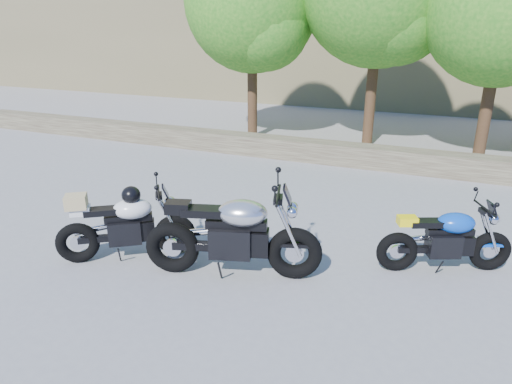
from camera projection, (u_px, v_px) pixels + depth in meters
ground at (216, 262)px, 6.45m from camera, size 90.00×90.00×0.00m
stone_wall at (319, 151)px, 11.13m from camera, size 22.00×0.55×0.50m
tree_decid_left at (255, 6)px, 12.24m from camera, size 3.67×3.67×5.62m
tree_decid_right at (510, 8)px, 9.91m from camera, size 3.54×3.54×5.41m
silver_bike at (234, 236)px, 5.94m from camera, size 2.30×0.96×1.18m
white_bike at (125, 224)px, 6.41m from camera, size 1.68×1.23×1.07m
blue_bike at (446, 240)px, 6.10m from camera, size 1.73×0.88×0.92m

